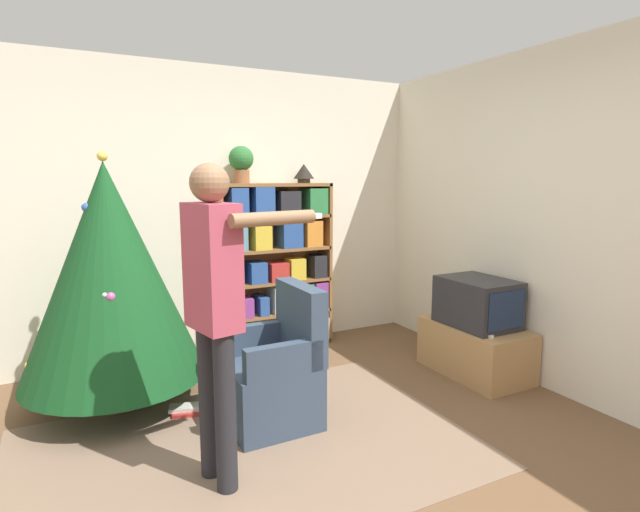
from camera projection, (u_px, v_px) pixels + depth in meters
ground_plane at (326, 480)px, 2.69m from camera, size 14.00×14.00×0.00m
wall_back at (207, 213)px, 4.55m from camera, size 8.00×0.10×2.60m
wall_right at (598, 224)px, 3.45m from camera, size 0.10×8.00×2.60m
area_rug at (248, 448)px, 3.00m from camera, size 2.67×1.84×0.01m
bookshelf at (276, 268)px, 4.71m from camera, size 1.10×0.27×1.57m
tv_stand at (475, 349)px, 4.14m from camera, size 0.52×0.88×0.42m
television at (478, 302)px, 4.08m from camera, size 0.45×0.61×0.39m
game_remote at (486, 335)px, 3.81m from camera, size 0.04×0.12×0.02m
christmas_tree at (110, 273)px, 3.44m from camera, size 1.24×1.24×1.80m
armchair at (275, 376)px, 3.29m from camera, size 0.58×0.57×0.92m
standing_person at (215, 299)px, 2.53m from camera, size 0.69×0.46×1.69m
potted_plant at (241, 162)px, 4.42m from camera, size 0.22×0.22×0.33m
table_lamp at (304, 172)px, 4.71m from camera, size 0.20×0.20×0.18m
book_pile_near_tree at (186, 410)px, 3.46m from camera, size 0.24×0.19×0.06m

